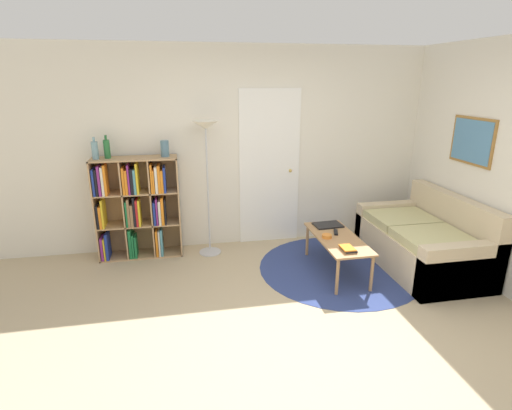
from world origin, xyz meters
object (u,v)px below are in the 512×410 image
object	(u,v)px
bowl	(327,236)
bottle_middle	(107,149)
couch	(426,243)
bottle_left	(95,150)
floor_lamp	(206,142)
vase_on_shelf	(165,149)
laptop	(328,225)
bookshelf	(136,206)
coffee_table	(337,241)

from	to	relation	value
bowl	bottle_middle	xyz separation A→B (m)	(-2.45, 0.94, 0.93)
couch	bottle_left	bearing A→B (deg)	165.91
bowl	floor_lamp	bearing A→B (deg)	147.59
floor_lamp	bowl	size ratio (longest dim) A/B	15.01
bottle_middle	vase_on_shelf	world-z (taller)	bottle_middle
laptop	bookshelf	bearing A→B (deg)	166.78
couch	bottle_middle	world-z (taller)	bottle_middle
bookshelf	bowl	distance (m)	2.37
coffee_table	vase_on_shelf	bearing A→B (deg)	154.12
couch	laptop	world-z (taller)	couch
bottle_left	laptop	bearing A→B (deg)	-11.02
coffee_table	vase_on_shelf	size ratio (longest dim) A/B	5.53
couch	laptop	size ratio (longest dim) A/B	4.58
coffee_table	vase_on_shelf	world-z (taller)	vase_on_shelf
bookshelf	bottle_middle	bearing A→B (deg)	175.32
coffee_table	bottle_left	xyz separation A→B (m)	(-2.71, 0.91, 0.99)
floor_lamp	vase_on_shelf	world-z (taller)	floor_lamp
coffee_table	laptop	world-z (taller)	laptop
laptop	bottle_left	distance (m)	2.94
coffee_table	couch	bearing A→B (deg)	-2.44
coffee_table	bottle_left	size ratio (longest dim) A/B	4.20
coffee_table	bowl	size ratio (longest dim) A/B	9.61
bottle_left	bookshelf	bearing A→B (deg)	2.01
bowl	coffee_table	bearing A→B (deg)	-3.48
coffee_table	vase_on_shelf	distance (m)	2.34
coffee_table	bowl	world-z (taller)	bowl
couch	bowl	xyz separation A→B (m)	(-1.24, 0.06, 0.16)
bookshelf	vase_on_shelf	bearing A→B (deg)	0.04
bookshelf	couch	distance (m)	3.57
couch	bottle_left	xyz separation A→B (m)	(-3.82, 0.96, 1.09)
bookshelf	laptop	size ratio (longest dim) A/B	3.62
bowl	bottle_left	distance (m)	2.89
vase_on_shelf	laptop	bearing A→B (deg)	-15.81
floor_lamp	vase_on_shelf	size ratio (longest dim) A/B	8.64
bookshelf	couch	bearing A→B (deg)	-15.91
floor_lamp	laptop	size ratio (longest dim) A/B	4.85
couch	coffee_table	size ratio (longest dim) A/B	1.48
coffee_table	bookshelf	bearing A→B (deg)	158.11
bookshelf	couch	world-z (taller)	bookshelf
bookshelf	bottle_left	xyz separation A→B (m)	(-0.41, -0.01, 0.72)
floor_lamp	bottle_middle	bearing A→B (deg)	173.91
couch	bottle_left	world-z (taller)	bottle_left
bookshelf	bottle_middle	world-z (taller)	bottle_middle
vase_on_shelf	bookshelf	bearing A→B (deg)	-179.96
laptop	couch	bearing A→B (deg)	-21.42
couch	vase_on_shelf	world-z (taller)	vase_on_shelf
couch	vase_on_shelf	xyz separation A→B (m)	(-3.02, 0.97, 1.08)
couch	coffee_table	xyz separation A→B (m)	(-1.11, 0.05, 0.09)
coffee_table	bowl	distance (m)	0.15
couch	vase_on_shelf	size ratio (longest dim) A/B	8.16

